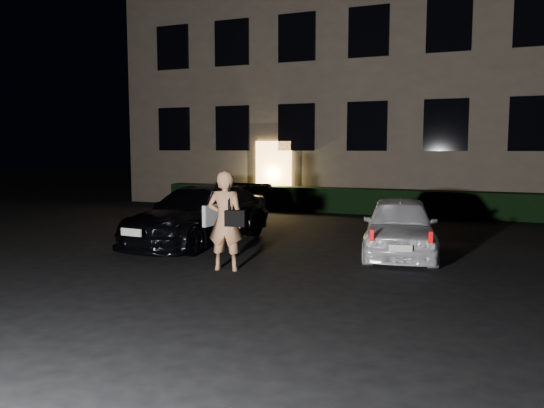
% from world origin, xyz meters
% --- Properties ---
extents(ground, '(80.00, 80.00, 0.00)m').
position_xyz_m(ground, '(0.00, 0.00, 0.00)').
color(ground, black).
rests_on(ground, ground).
extents(building, '(20.00, 8.11, 12.00)m').
position_xyz_m(building, '(-0.00, 14.99, 6.00)').
color(building, brown).
rests_on(building, ground).
extents(hedge, '(15.00, 0.70, 0.85)m').
position_xyz_m(hedge, '(0.00, 10.50, 0.42)').
color(hedge, black).
rests_on(hedge, ground).
extents(sedan, '(2.22, 4.80, 1.34)m').
position_xyz_m(sedan, '(-2.41, 3.43, 0.67)').
color(sedan, black).
rests_on(sedan, ground).
extents(hatch, '(2.00, 3.79, 1.23)m').
position_xyz_m(hatch, '(2.24, 3.70, 0.61)').
color(hatch, white).
rests_on(hatch, ground).
extents(man, '(0.81, 0.55, 1.83)m').
position_xyz_m(man, '(-0.51, 1.07, 0.92)').
color(man, tan).
rests_on(man, ground).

